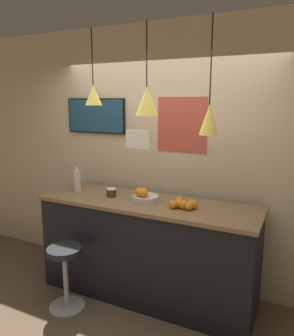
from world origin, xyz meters
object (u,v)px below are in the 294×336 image
Objects in this scene: juice_bottle at (77,181)px; spread_jar at (111,192)px; fruit_bowl at (144,196)px; bar_stool at (65,267)px; mounted_tv at (96,116)px.

juice_bottle is 0.46m from spread_jar.
fruit_bowl is 0.91× the size of juice_bottle.
fruit_bowl is at bearing -1.72° from spread_jar.
bar_stool is 0.89m from spread_jar.
juice_bottle reaches higher than fruit_bowl.
spread_jar is at bearing 69.40° from bar_stool.
bar_stool is 1.77m from mounted_tv.
bar_stool is at bearing -138.20° from fruit_bowl.
spread_jar is 1.01m from mounted_tv.
fruit_bowl is 2.47× the size of spread_jar.
fruit_bowl is (0.61, 0.55, 0.67)m from bar_stool.
fruit_bowl reaches higher than bar_stool.
mounted_tv is at bearing 153.56° from fruit_bowl.
fruit_bowl is at bearing -0.80° from juice_bottle.
mounted_tv is at bearing 90.87° from juice_bottle.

